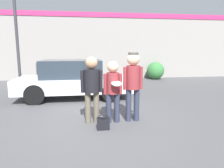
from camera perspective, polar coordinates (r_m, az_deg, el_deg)
ground_plane at (r=5.47m, az=-3.46°, el=-10.57°), size 56.00×56.00×0.00m
storefront_building at (r=13.31m, az=-6.38°, el=10.77°), size 24.00×0.22×4.27m
person_left at (r=5.13m, az=-5.81°, el=0.11°), size 0.57×0.40×1.73m
person_middle_with_frisbee at (r=5.16m, az=0.23°, el=-0.88°), size 0.49×0.52×1.62m
person_right at (r=5.27m, az=6.00°, el=1.21°), size 0.52×0.35×1.83m
parked_car_near at (r=8.04m, az=-10.85°, el=1.41°), size 4.36×1.89×1.51m
street_lamp at (r=9.50m, az=-24.75°, el=18.90°), size 1.24×0.35×5.80m
shrub at (r=13.45m, az=12.32°, el=3.76°), size 1.12×1.12×1.12m
handbag at (r=4.88m, az=-2.52°, el=-11.06°), size 0.30×0.23×0.34m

